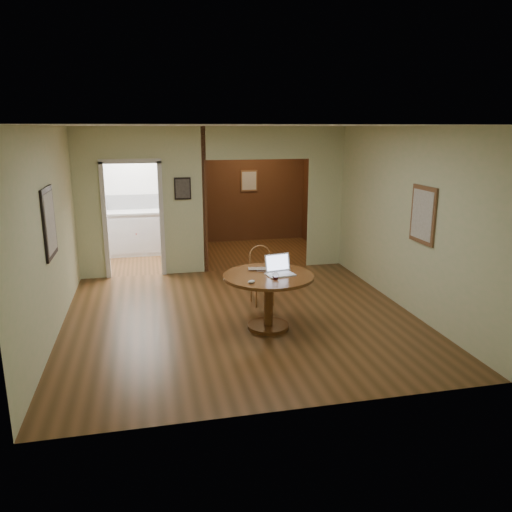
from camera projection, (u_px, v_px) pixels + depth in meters
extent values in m
plane|color=#472E14|center=(241.00, 318.00, 7.23)|extent=(5.00, 5.00, 0.00)
plane|color=white|center=(240.00, 125.00, 6.55)|extent=(5.00, 5.00, 0.00)
plane|color=beige|center=(292.00, 278.00, 4.53)|extent=(5.00, 0.00, 5.00)
plane|color=beige|center=(49.00, 234.00, 6.37)|extent=(0.00, 5.00, 5.00)
plane|color=beige|center=(406.00, 219.00, 7.42)|extent=(0.00, 5.00, 5.00)
cube|color=beige|center=(89.00, 205.00, 8.78)|extent=(0.50, 2.70, 0.04)
cube|color=beige|center=(183.00, 202.00, 9.13)|extent=(0.80, 2.70, 0.04)
cube|color=beige|center=(325.00, 198.00, 9.71)|extent=(0.70, 2.70, 0.04)
plane|color=white|center=(141.00, 190.00, 10.86)|extent=(2.70, 0.00, 2.70)
plane|color=#432413|center=(249.00, 185.00, 11.86)|extent=(2.70, 0.00, 2.70)
cube|color=#432413|center=(198.00, 193.00, 10.40)|extent=(0.08, 2.50, 2.70)
cube|color=black|center=(49.00, 223.00, 6.34)|extent=(0.03, 0.70, 0.90)
cube|color=brown|center=(423.00, 215.00, 6.90)|extent=(0.03, 0.60, 0.80)
cube|color=black|center=(183.00, 188.00, 9.05)|extent=(0.30, 0.03, 0.40)
cube|color=silver|center=(249.00, 181.00, 11.82)|extent=(0.40, 0.03, 0.50)
cube|color=white|center=(142.00, 202.00, 10.91)|extent=(2.00, 0.02, 0.32)
cylinder|color=brown|center=(268.00, 326.00, 6.86)|extent=(0.57, 0.57, 0.05)
cylinder|color=brown|center=(268.00, 302.00, 6.77)|extent=(0.12, 0.12, 0.66)
cylinder|color=brown|center=(269.00, 276.00, 6.68)|extent=(1.22, 1.22, 0.04)
cylinder|color=#965E35|center=(262.00, 278.00, 7.71)|extent=(0.41, 0.41, 0.03)
cylinder|color=#965E35|center=(256.00, 295.00, 7.59)|extent=(0.03, 0.03, 0.41)
cylinder|color=#965E35|center=(273.00, 293.00, 7.67)|extent=(0.03, 0.03, 0.41)
cylinder|color=#965E35|center=(251.00, 289.00, 7.85)|extent=(0.03, 0.03, 0.41)
cylinder|color=#965E35|center=(268.00, 288.00, 7.93)|extent=(0.03, 0.03, 0.41)
cylinder|color=#965E35|center=(250.00, 266.00, 7.75)|extent=(0.02, 0.02, 0.33)
cylinder|color=#965E35|center=(269.00, 264.00, 7.84)|extent=(0.02, 0.02, 0.33)
torus|color=#965E35|center=(260.00, 256.00, 7.76)|extent=(0.35, 0.05, 0.35)
cube|color=silver|center=(280.00, 274.00, 6.65)|extent=(0.40, 0.31, 0.02)
cube|color=silver|center=(281.00, 274.00, 6.62)|extent=(0.33, 0.18, 0.00)
cube|color=silver|center=(277.00, 262.00, 6.77)|extent=(0.37, 0.13, 0.24)
cube|color=#969FBF|center=(278.00, 263.00, 6.76)|extent=(0.32, 0.10, 0.20)
imported|color=#B4B4B9|center=(261.00, 270.00, 6.84)|extent=(0.37, 0.27, 0.03)
ellipsoid|color=silver|center=(251.00, 282.00, 6.30)|extent=(0.12, 0.09, 0.04)
cylinder|color=navy|center=(277.00, 277.00, 6.56)|extent=(0.12, 0.07, 0.01)
cube|color=silver|center=(144.00, 233.00, 10.80)|extent=(2.00, 0.55, 0.90)
cube|color=beige|center=(142.00, 212.00, 10.69)|extent=(2.06, 0.60, 0.04)
sphere|color=#B20C0C|center=(136.00, 234.00, 10.49)|extent=(0.03, 0.03, 0.03)
sphere|color=#B20C0C|center=(184.00, 232.00, 10.70)|extent=(0.03, 0.03, 0.03)
ellipsoid|color=#C1AB8D|center=(168.00, 202.00, 10.76)|extent=(0.37, 0.33, 0.34)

